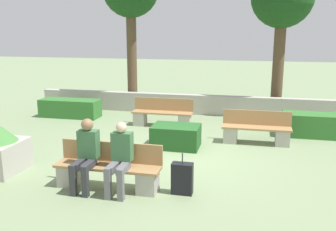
# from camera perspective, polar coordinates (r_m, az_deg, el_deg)

# --- Properties ---
(ground_plane) EXTENTS (60.00, 60.00, 0.00)m
(ground_plane) POSITION_cam_1_polar(r_m,az_deg,el_deg) (9.06, 0.86, -6.33)
(ground_plane) COLOR gray
(perimeter_wall) EXTENTS (12.44, 0.30, 0.70)m
(perimeter_wall) POSITION_cam_1_polar(r_m,az_deg,el_deg) (13.59, 5.17, 1.66)
(perimeter_wall) COLOR #ADA89E
(perimeter_wall) RESTS_ON ground_plane
(bench_front) EXTENTS (2.06, 0.49, 0.86)m
(bench_front) POSITION_cam_1_polar(r_m,az_deg,el_deg) (7.35, -9.08, -8.32)
(bench_front) COLOR #A37A4C
(bench_front) RESTS_ON ground_plane
(bench_left_side) EXTENTS (1.92, 0.49, 0.86)m
(bench_left_side) POSITION_cam_1_polar(r_m,az_deg,el_deg) (11.87, -0.85, -0.00)
(bench_left_side) COLOR #A37A4C
(bench_left_side) RESTS_ON ground_plane
(bench_right_side) EXTENTS (1.82, 0.48, 0.86)m
(bench_right_side) POSITION_cam_1_polar(r_m,az_deg,el_deg) (10.31, 13.29, -2.36)
(bench_right_side) COLOR #A37A4C
(bench_right_side) RESTS_ON ground_plane
(person_seated_man) EXTENTS (0.38, 0.64, 1.33)m
(person_seated_man) POSITION_cam_1_polar(r_m,az_deg,el_deg) (6.99, -7.32, -5.98)
(person_seated_man) COLOR slate
(person_seated_man) RESTS_ON ground_plane
(person_seated_woman) EXTENTS (0.38, 0.64, 1.36)m
(person_seated_woman) POSITION_cam_1_polar(r_m,az_deg,el_deg) (7.24, -12.38, -5.31)
(person_seated_woman) COLOR #333338
(person_seated_woman) RESTS_ON ground_plane
(hedge_block_near_left) EXTENTS (2.09, 0.74, 0.62)m
(hedge_block_near_left) POSITION_cam_1_polar(r_m,az_deg,el_deg) (13.55, -14.69, 1.09)
(hedge_block_near_left) COLOR #33702D
(hedge_block_near_left) RESTS_ON ground_plane
(hedge_block_near_right) EXTENTS (1.22, 0.85, 0.58)m
(hedge_block_near_right) POSITION_cam_1_polar(r_m,az_deg,el_deg) (9.73, 1.23, -3.19)
(hedge_block_near_right) COLOR #235623
(hedge_block_near_right) RESTS_ON ground_plane
(hedge_block_mid_left) EXTENTS (1.69, 0.77, 0.66)m
(hedge_block_mid_left) POSITION_cam_1_polar(r_m,az_deg,el_deg) (11.49, 21.26, -1.36)
(hedge_block_mid_left) COLOR #33702D
(hedge_block_mid_left) RESTS_ON ground_plane
(suitcase) EXTENTS (0.39, 0.20, 0.80)m
(suitcase) POSITION_cam_1_polar(r_m,az_deg,el_deg) (7.03, 2.18, -9.57)
(suitcase) COLOR black
(suitcase) RESTS_ON ground_plane
(tree_center_left) EXTENTS (2.14, 2.14, 5.18)m
(tree_center_left) POSITION_cam_1_polar(r_m,az_deg,el_deg) (13.91, 17.04, 16.47)
(tree_center_left) COLOR brown
(tree_center_left) RESTS_ON ground_plane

